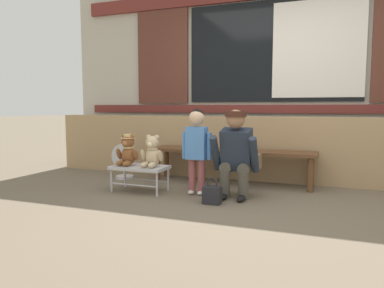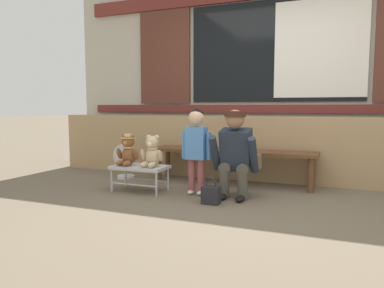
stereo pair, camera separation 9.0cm
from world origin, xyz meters
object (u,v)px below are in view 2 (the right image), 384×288
(teddy_bear_with_hat, at_px, (128,150))
(floor_fan, at_px, (125,161))
(small_display_bench, at_px, (140,169))
(handbag_on_ground, at_px, (211,195))
(wooden_bench_long, at_px, (232,155))
(teddy_bear_plain, at_px, (152,152))
(adult_crouching, at_px, (237,153))
(child_standing, at_px, (196,142))

(teddy_bear_with_hat, height_order, floor_fan, teddy_bear_with_hat)
(small_display_bench, distance_m, handbag_on_ground, 0.99)
(wooden_bench_long, xyz_separation_m, small_display_bench, (-0.88, -0.79, -0.11))
(teddy_bear_plain, height_order, adult_crouching, adult_crouching)
(wooden_bench_long, bearing_deg, teddy_bear_plain, -132.37)
(small_display_bench, bearing_deg, adult_crouching, 7.25)
(small_display_bench, xyz_separation_m, teddy_bear_with_hat, (-0.16, 0.00, 0.21))
(small_display_bench, relative_size, handbag_on_ground, 2.35)
(small_display_bench, relative_size, child_standing, 0.67)
(wooden_bench_long, height_order, handbag_on_ground, wooden_bench_long)
(small_display_bench, height_order, child_standing, child_standing)
(small_display_bench, relative_size, floor_fan, 1.33)
(teddy_bear_with_hat, relative_size, adult_crouching, 0.38)
(small_display_bench, distance_m, child_standing, 0.75)
(handbag_on_ground, xyz_separation_m, floor_fan, (-1.52, 0.82, 0.14))
(floor_fan, bearing_deg, teddy_bear_plain, -38.72)
(small_display_bench, height_order, adult_crouching, adult_crouching)
(teddy_bear_plain, relative_size, handbag_on_ground, 1.34)
(wooden_bench_long, distance_m, teddy_bear_with_hat, 1.31)
(wooden_bench_long, bearing_deg, child_standing, -107.38)
(small_display_bench, relative_size, adult_crouching, 0.67)
(adult_crouching, xyz_separation_m, handbag_on_ground, (-0.16, -0.37, -0.38))
(small_display_bench, bearing_deg, wooden_bench_long, 41.95)
(teddy_bear_plain, xyz_separation_m, adult_crouching, (0.95, 0.14, 0.02))
(wooden_bench_long, height_order, child_standing, child_standing)
(wooden_bench_long, xyz_separation_m, child_standing, (-0.22, -0.69, 0.22))
(floor_fan, bearing_deg, small_display_bench, -45.81)
(small_display_bench, bearing_deg, teddy_bear_plain, 0.51)
(floor_fan, bearing_deg, adult_crouching, -14.84)
(teddy_bear_with_hat, bearing_deg, teddy_bear_plain, -0.13)
(teddy_bear_with_hat, xyz_separation_m, teddy_bear_plain, (0.32, -0.00, -0.01))
(small_display_bench, distance_m, teddy_bear_plain, 0.25)
(teddy_bear_plain, bearing_deg, small_display_bench, -179.49)
(child_standing, bearing_deg, floor_fan, 158.38)
(adult_crouching, distance_m, floor_fan, 1.76)
(child_standing, bearing_deg, small_display_bench, -171.59)
(handbag_on_ground, bearing_deg, teddy_bear_with_hat, 168.18)
(handbag_on_ground, bearing_deg, child_standing, 130.97)
(child_standing, height_order, floor_fan, child_standing)
(wooden_bench_long, bearing_deg, floor_fan, -171.99)
(child_standing, height_order, adult_crouching, child_standing)
(teddy_bear_with_hat, bearing_deg, adult_crouching, 6.25)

